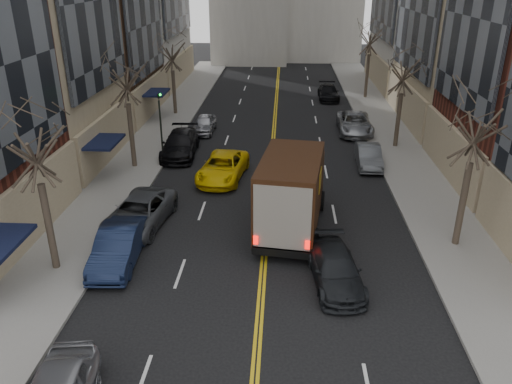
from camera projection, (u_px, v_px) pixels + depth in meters
The scene contains 20 objects.
sidewalk_left at pixel (157, 134), 38.61m from camera, with size 4.00×66.00×0.15m, color slate.
sidewalk_right at pixel (392, 138), 37.70m from camera, with size 4.00×66.00×0.15m, color slate.
tree_lf_near at pixel (30, 129), 18.77m from camera, with size 3.20×3.20×8.41m.
tree_lf_mid at pixel (124, 64), 29.56m from camera, with size 3.20×3.20×8.91m.
tree_lf_far at pixel (171, 44), 41.64m from camera, with size 3.20×3.20×8.12m.
tree_rt_near at pixel (480, 110), 20.52m from camera, with size 3.20×3.20×8.71m.
tree_rt_mid at pixel (405, 60), 33.40m from camera, with size 3.20×3.20×8.32m.
tree_rt_far at pixel (371, 28), 46.84m from camera, with size 3.20×3.20×9.11m.
traffic_signal at pixel (160, 117), 32.85m from camera, with size 0.29×0.26×4.70m.
ups_truck at pixel (292, 192), 23.94m from camera, with size 3.61×7.39×3.90m.
observer_sedan at pixel (336, 269), 20.14m from camera, with size 2.37×4.74×1.32m.
taxi at pixel (223, 167), 30.31m from camera, with size 2.43×5.28×1.47m, color yellow.
pedestrian at pixel (302, 190), 26.84m from camera, with size 0.65×0.43×1.79m, color black.
parked_lf_b at pixel (118, 247), 21.55m from camera, with size 1.64×4.71×1.55m, color #101933.
parked_lf_c at pixel (139, 213), 24.64m from camera, with size 2.47×5.35×1.49m, color #44464B.
parked_lf_d at pixel (180, 144), 34.15m from camera, with size 2.22×5.46×1.58m, color black.
parked_lf_e at pixel (204, 124), 39.04m from camera, with size 1.59×3.95×1.34m, color #999AA0.
parked_rt_a at pixel (369, 156), 32.27m from camera, with size 1.46×4.18×1.38m, color #4B4F53.
parked_rt_b at pixel (355, 123), 38.89m from camera, with size 2.53×5.49×1.53m, color #94969B.
parked_rt_c at pixel (328, 92), 48.99m from camera, with size 1.92×4.73×1.37m, color black.
Camera 1 is at (0.70, -9.60, 11.73)m, focal length 35.00 mm.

